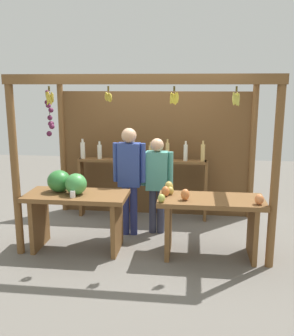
% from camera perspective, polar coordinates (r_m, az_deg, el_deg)
% --- Properties ---
extents(ground_plane, '(12.00, 12.00, 0.00)m').
position_cam_1_polar(ground_plane, '(5.97, 0.22, -9.55)').
color(ground_plane, slate).
rests_on(ground_plane, ground).
extents(market_stall, '(3.37, 1.95, 2.34)m').
position_cam_1_polar(market_stall, '(6.03, 0.64, 4.08)').
color(market_stall, brown).
rests_on(market_stall, ground).
extents(fruit_counter_left, '(1.36, 0.64, 1.09)m').
position_cam_1_polar(fruit_counter_left, '(5.30, -10.84, -4.71)').
color(fruit_counter_left, brown).
rests_on(fruit_counter_left, ground).
extents(fruit_counter_right, '(1.36, 0.64, 0.94)m').
position_cam_1_polar(fruit_counter_right, '(5.09, 9.11, -6.61)').
color(fruit_counter_right, brown).
rests_on(fruit_counter_right, ground).
extents(bottle_shelf_unit, '(2.16, 0.22, 1.35)m').
position_cam_1_polar(bottle_shelf_unit, '(6.40, -0.82, -0.35)').
color(bottle_shelf_unit, brown).
rests_on(bottle_shelf_unit, ground).
extents(vendor_man, '(0.48, 0.22, 1.61)m').
position_cam_1_polar(vendor_man, '(5.64, -2.64, -0.58)').
color(vendor_man, navy).
rests_on(vendor_man, ground).
extents(vendor_woman, '(0.48, 0.20, 1.45)m').
position_cam_1_polar(vendor_woman, '(5.73, 1.47, -1.48)').
color(vendor_woman, '#33364B').
rests_on(vendor_woman, ground).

